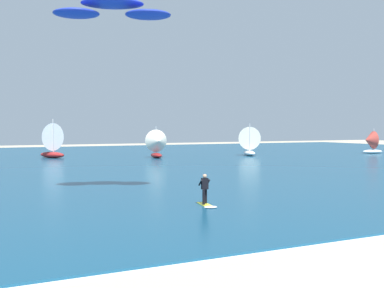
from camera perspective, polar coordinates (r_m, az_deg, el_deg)
The scene contains 8 objects.
ocean at distance 59.66m, azimuth -14.41°, elevation -2.09°, with size 160.00×90.00×0.10m, color navy.
shoreline_foam at distance 17.48m, azimuth 9.45°, elevation -12.16°, with size 82.79×1.98×0.01m, color white.
kitesurfer at distance 25.31m, azimuth 1.69°, elevation -6.10°, with size 0.87×2.02×1.67m.
kite at distance 29.37m, azimuth -9.62°, elevation 15.72°, with size 7.28×4.63×1.05m.
sailboat_far_left at distance 63.98m, azimuth -4.22°, elevation 0.07°, with size 3.21×3.75×4.32m.
sailboat_leading at distance 79.71m, azimuth 20.75°, elevation 0.23°, with size 3.56×3.11×4.00m.
sailboat_mid_right at distance 67.29m, azimuth -16.93°, elevation 0.47°, with size 4.31×4.78×5.32m.
sailboat_anchored_offshore at distance 70.05m, azimuth 6.83°, elevation 0.40°, with size 3.74×4.25×4.77m.
Camera 1 is at (-12.02, -7.22, 4.29)m, focal length 44.05 mm.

